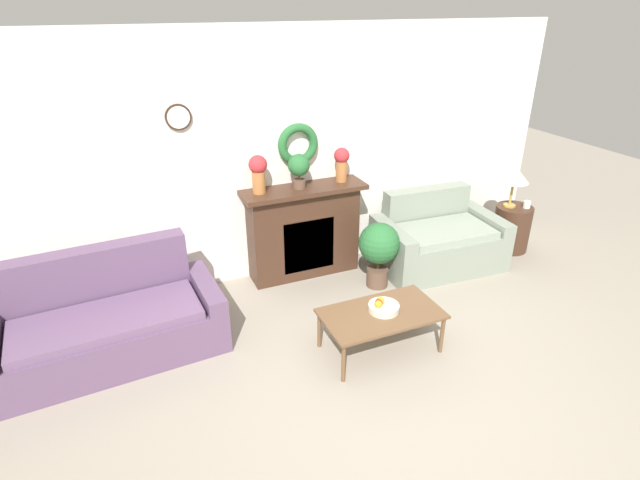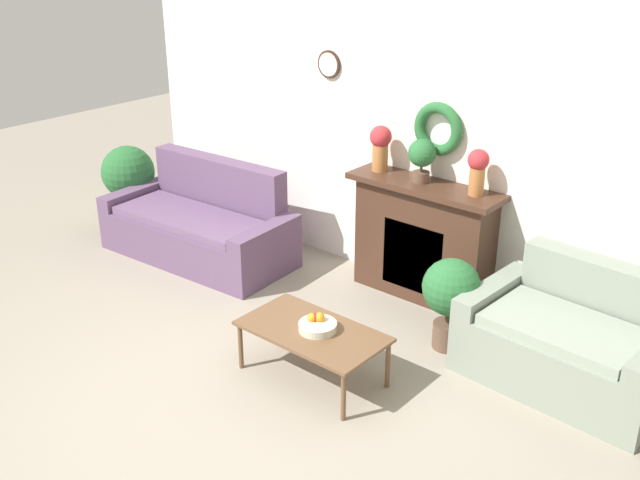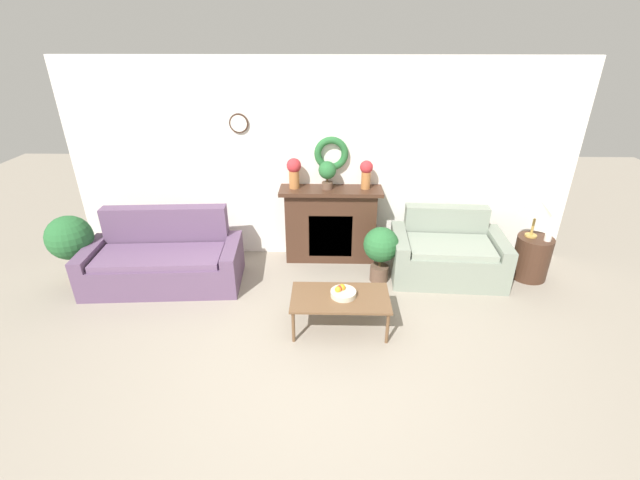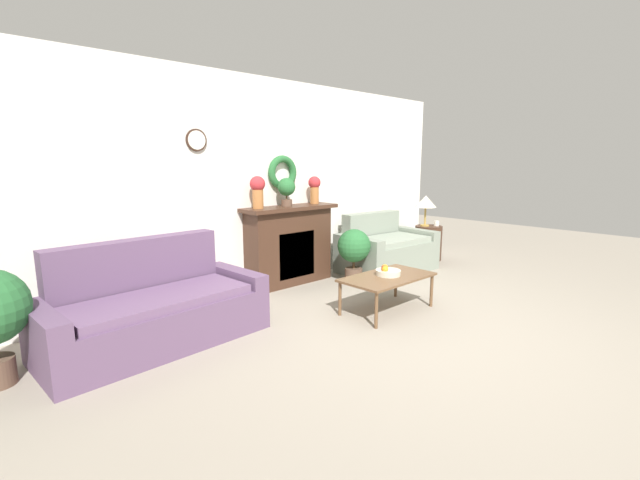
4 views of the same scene
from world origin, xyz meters
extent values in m
plane|color=gray|center=(0.00, 0.00, 0.00)|extent=(16.00, 16.00, 0.00)
cube|color=white|center=(0.00, 2.60, 1.35)|extent=(6.80, 0.06, 2.70)
cylinder|color=#382319|center=(-1.06, 2.55, 1.88)|extent=(0.25, 0.02, 0.25)
cylinder|color=white|center=(-1.06, 2.54, 1.88)|extent=(0.21, 0.01, 0.21)
torus|color=#286633|center=(0.14, 2.52, 1.50)|extent=(0.45, 0.09, 0.45)
cube|color=#42281C|center=(0.14, 2.40, 0.51)|extent=(1.23, 0.34, 1.01)
cube|color=black|center=(0.14, 2.24, 0.42)|extent=(0.59, 0.02, 0.61)
cube|color=orange|center=(0.14, 2.23, 0.35)|extent=(0.47, 0.01, 0.33)
cube|color=#42281C|center=(0.14, 2.36, 1.04)|extent=(1.37, 0.41, 0.05)
cube|color=#604766|center=(-1.98, 1.57, 0.20)|extent=(1.63, 0.78, 0.40)
cube|color=#604766|center=(-2.01, 2.00, 0.47)|extent=(1.59, 0.30, 0.93)
cube|color=#604766|center=(-2.86, 1.60, 0.27)|extent=(0.23, 0.87, 0.54)
cube|color=#604766|center=(-1.11, 1.72, 0.27)|extent=(0.23, 0.87, 0.54)
cube|color=#6A4E70|center=(-1.98, 1.57, 0.44)|extent=(1.56, 0.72, 0.08)
cube|color=gray|center=(1.67, 1.84, 0.22)|extent=(1.13, 0.75, 0.45)
cube|color=gray|center=(1.69, 2.28, 0.43)|extent=(1.10, 0.26, 0.86)
cube|color=gray|center=(1.05, 1.97, 0.29)|extent=(0.22, 0.90, 0.59)
cube|color=gray|center=(2.30, 1.90, 0.29)|extent=(0.22, 0.90, 0.59)
cube|color=gray|center=(1.67, 1.84, 0.49)|extent=(1.08, 0.69, 0.08)
cube|color=brown|center=(0.24, 0.80, 0.39)|extent=(1.06, 0.59, 0.03)
cylinder|color=brown|center=(-0.24, 0.54, 0.19)|extent=(0.04, 0.04, 0.37)
cylinder|color=brown|center=(0.73, 0.54, 0.19)|extent=(0.04, 0.04, 0.37)
cylinder|color=brown|center=(-0.24, 1.05, 0.19)|extent=(0.04, 0.04, 0.37)
cylinder|color=brown|center=(0.73, 1.05, 0.19)|extent=(0.04, 0.04, 0.37)
cylinder|color=beige|center=(0.28, 0.82, 0.43)|extent=(0.28, 0.28, 0.06)
sphere|color=#B2231E|center=(0.24, 0.84, 0.48)|extent=(0.07, 0.07, 0.07)
sphere|color=orange|center=(0.26, 0.86, 0.48)|extent=(0.08, 0.08, 0.08)
sphere|color=orange|center=(0.22, 0.82, 0.48)|extent=(0.07, 0.07, 0.07)
cylinder|color=#42281C|center=(2.78, 1.94, 0.29)|extent=(0.45, 0.45, 0.58)
cylinder|color=#B28E42|center=(2.72, 1.98, 0.59)|extent=(0.15, 0.15, 0.02)
cylinder|color=#B28E42|center=(2.72, 1.98, 0.75)|extent=(0.03, 0.03, 0.30)
cone|color=beige|center=(2.72, 1.98, 0.99)|extent=(0.35, 0.35, 0.19)
cylinder|color=silver|center=(2.88, 1.86, 0.62)|extent=(0.09, 0.09, 0.09)
cylinder|color=#AD6B38|center=(-0.35, 2.40, 1.18)|extent=(0.14, 0.14, 0.24)
sphere|color=#B72D33|center=(-0.35, 2.40, 1.37)|extent=(0.19, 0.19, 0.19)
cylinder|color=#AD6B38|center=(0.60, 2.40, 1.18)|extent=(0.12, 0.12, 0.23)
sphere|color=#B72D33|center=(0.60, 2.40, 1.36)|extent=(0.17, 0.17, 0.17)
cylinder|color=brown|center=(0.09, 2.38, 1.11)|extent=(0.14, 0.14, 0.09)
cylinder|color=#4C3823|center=(0.09, 2.38, 1.19)|extent=(0.02, 0.02, 0.06)
sphere|color=#286633|center=(0.09, 2.38, 1.32)|extent=(0.23, 0.23, 0.23)
cylinder|color=brown|center=(0.78, 1.80, 0.11)|extent=(0.24, 0.24, 0.21)
cylinder|color=#4C3823|center=(0.78, 1.80, 0.27)|extent=(0.04, 0.04, 0.12)
sphere|color=#286633|center=(0.78, 1.80, 0.53)|extent=(0.45, 0.45, 0.45)
camera|label=1|loc=(-1.71, -2.37, 2.90)|focal=28.00mm
camera|label=2|loc=(3.29, -2.71, 3.15)|focal=42.00mm
camera|label=3|loc=(0.12, -3.04, 2.97)|focal=24.00mm
camera|label=4|loc=(-3.40, -2.05, 1.64)|focal=24.00mm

